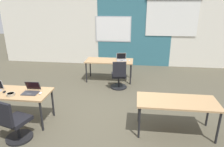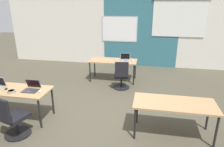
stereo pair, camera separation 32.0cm
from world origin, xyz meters
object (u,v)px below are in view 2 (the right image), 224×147
laptop_near_left_inner (31,88)px  laptop_far_right (125,59)px  mouse_near_left_inner (40,91)px  mouse_near_left_end (6,89)px  desk_near_right (174,105)px  mouse_far_right (133,61)px  chair_near_left_inner (12,120)px  chair_far_right (121,77)px  desk_near_left (15,92)px  desk_far_center (113,62)px  snack_bowl (11,91)px

laptop_near_left_inner → laptop_far_right: (1.75, 2.84, 0.00)m
mouse_near_left_inner → mouse_near_left_end: (-0.82, -0.03, 0.00)m
desk_near_right → mouse_far_right: size_ratio=14.63×
chair_near_left_inner → chair_far_right: bearing=-106.3°
mouse_far_right → chair_far_right: chair_far_right is taller
desk_near_left → desk_far_center: same height
desk_near_left → laptop_near_left_inner: bearing=2.7°
mouse_far_right → laptop_near_left_inner: bearing=-126.0°
desk_far_center → desk_near_right: bearing=-58.0°
desk_near_right → chair_near_left_inner: 3.22m
laptop_far_right → mouse_far_right: laptop_far_right is taller
desk_near_left → mouse_near_left_inner: bearing=-1.8°
chair_near_left_inner → laptop_far_right: laptop_far_right is taller
desk_near_right → mouse_near_left_end: bearing=-179.2°
chair_far_right → snack_bowl: chair_far_right is taller
desk_far_center → chair_near_left_inner: chair_near_left_inner is taller
desk_near_right → desk_far_center: (-1.75, 2.80, 0.00)m
desk_near_right → laptop_far_right: (-1.34, 2.86, 0.11)m
desk_near_left → laptop_near_left_inner: (0.41, 0.02, 0.11)m
desk_far_center → laptop_far_right: (0.41, 0.06, 0.11)m
desk_near_left → mouse_near_left_end: (-0.18, -0.05, 0.08)m
desk_near_left → desk_far_center: 3.30m
snack_bowl → chair_far_right: bearing=48.0°
mouse_near_left_end → mouse_far_right: 3.86m
laptop_near_left_inner → chair_near_left_inner: (-0.04, -0.70, -0.39)m
desk_near_left → chair_near_left_inner: chair_near_left_inner is taller
desk_near_right → chair_far_right: bearing=122.7°
desk_near_left → snack_bowl: bearing=-72.5°
mouse_near_left_inner → mouse_near_left_end: 0.82m
desk_far_center → mouse_far_right: bearing=-0.3°
desk_near_left → laptop_far_right: (2.16, 2.86, 0.11)m
mouse_near_left_inner → chair_far_right: (1.51, 2.14, -0.36)m
desk_far_center → mouse_near_left_inner: mouse_near_left_inner is taller
desk_far_center → mouse_near_left_end: size_ratio=14.84×
mouse_near_left_inner → laptop_far_right: 3.26m
desk_near_left → mouse_far_right: bearing=49.0°
mouse_near_left_end → mouse_near_left_inner: bearing=2.1°
desk_near_right → desk_far_center: 3.30m
desk_near_left → chair_far_right: chair_far_right is taller
desk_near_right → desk_far_center: bearing=122.0°
mouse_near_left_inner → mouse_far_right: size_ratio=0.97×
mouse_near_left_end → mouse_far_right: (2.61, 2.85, 0.00)m
laptop_far_right → snack_bowl: bearing=-134.5°
desk_near_left → mouse_near_left_inner: 0.64m
desk_near_left → desk_near_right: 3.50m
desk_far_center → mouse_near_left_end: 3.44m
chair_near_left_inner → snack_bowl: size_ratio=5.18×
mouse_near_left_inner → chair_far_right: size_ratio=0.11×
mouse_near_left_end → mouse_far_right: bearing=47.5°
chair_near_left_inner → snack_bowl: (-0.31, 0.49, 0.38)m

